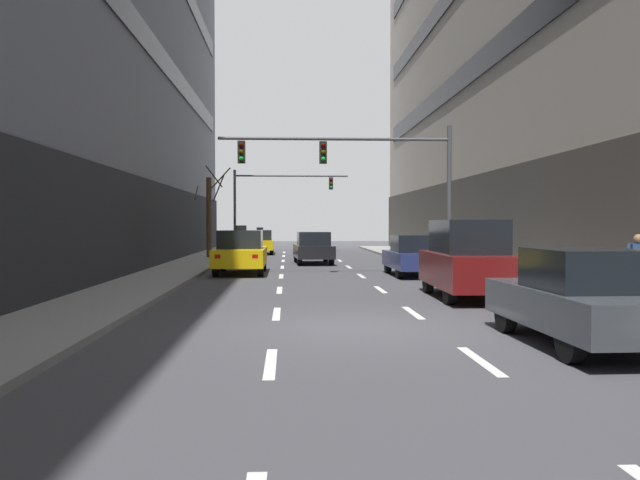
% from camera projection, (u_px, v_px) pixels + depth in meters
% --- Properties ---
extents(ground_plane, '(120.00, 120.00, 0.00)m').
position_uv_depth(ground_plane, '(355.00, 328.00, 12.18)').
color(ground_plane, '#424247').
extents(sidewalk_left, '(2.56, 80.00, 0.14)m').
position_uv_depth(sidewalk_left, '(43.00, 327.00, 11.88)').
color(sidewalk_left, gray).
rests_on(sidewalk_left, ground).
extents(lane_stripe_l1_s3, '(0.16, 2.00, 0.01)m').
position_uv_depth(lane_stripe_l1_s3, '(271.00, 363.00, 9.11)').
color(lane_stripe_l1_s3, silver).
rests_on(lane_stripe_l1_s3, ground).
extents(lane_stripe_l1_s4, '(0.16, 2.00, 0.01)m').
position_uv_depth(lane_stripe_l1_s4, '(277.00, 314.00, 14.10)').
color(lane_stripe_l1_s4, silver).
rests_on(lane_stripe_l1_s4, ground).
extents(lane_stripe_l1_s5, '(0.16, 2.00, 0.01)m').
position_uv_depth(lane_stripe_l1_s5, '(280.00, 290.00, 19.09)').
color(lane_stripe_l1_s5, silver).
rests_on(lane_stripe_l1_s5, ground).
extents(lane_stripe_l1_s6, '(0.16, 2.00, 0.01)m').
position_uv_depth(lane_stripe_l1_s6, '(281.00, 276.00, 24.08)').
color(lane_stripe_l1_s6, silver).
rests_on(lane_stripe_l1_s6, ground).
extents(lane_stripe_l1_s7, '(0.16, 2.00, 0.01)m').
position_uv_depth(lane_stripe_l1_s7, '(282.00, 267.00, 29.08)').
color(lane_stripe_l1_s7, silver).
rests_on(lane_stripe_l1_s7, ground).
extents(lane_stripe_l1_s8, '(0.16, 2.00, 0.01)m').
position_uv_depth(lane_stripe_l1_s8, '(283.00, 261.00, 34.07)').
color(lane_stripe_l1_s8, silver).
rests_on(lane_stripe_l1_s8, ground).
extents(lane_stripe_l1_s9, '(0.16, 2.00, 0.01)m').
position_uv_depth(lane_stripe_l1_s9, '(284.00, 256.00, 39.06)').
color(lane_stripe_l1_s9, silver).
rests_on(lane_stripe_l1_s9, ground).
extents(lane_stripe_l1_s10, '(0.16, 2.00, 0.01)m').
position_uv_depth(lane_stripe_l1_s10, '(284.00, 252.00, 44.05)').
color(lane_stripe_l1_s10, silver).
rests_on(lane_stripe_l1_s10, ground).
extents(lane_stripe_l2_s3, '(0.16, 2.00, 0.01)m').
position_uv_depth(lane_stripe_l2_s3, '(480.00, 361.00, 9.26)').
color(lane_stripe_l2_s3, silver).
rests_on(lane_stripe_l2_s3, ground).
extents(lane_stripe_l2_s4, '(0.16, 2.00, 0.01)m').
position_uv_depth(lane_stripe_l2_s4, '(413.00, 313.00, 14.25)').
color(lane_stripe_l2_s4, silver).
rests_on(lane_stripe_l2_s4, ground).
extents(lane_stripe_l2_s5, '(0.16, 2.00, 0.01)m').
position_uv_depth(lane_stripe_l2_s5, '(380.00, 289.00, 19.24)').
color(lane_stripe_l2_s5, silver).
rests_on(lane_stripe_l2_s5, ground).
extents(lane_stripe_l2_s6, '(0.16, 2.00, 0.01)m').
position_uv_depth(lane_stripe_l2_s6, '(361.00, 276.00, 24.24)').
color(lane_stripe_l2_s6, silver).
rests_on(lane_stripe_l2_s6, ground).
extents(lane_stripe_l2_s7, '(0.16, 2.00, 0.01)m').
position_uv_depth(lane_stripe_l2_s7, '(349.00, 267.00, 29.23)').
color(lane_stripe_l2_s7, silver).
rests_on(lane_stripe_l2_s7, ground).
extents(lane_stripe_l2_s8, '(0.16, 2.00, 0.01)m').
position_uv_depth(lane_stripe_l2_s8, '(340.00, 261.00, 34.22)').
color(lane_stripe_l2_s8, silver).
rests_on(lane_stripe_l2_s8, ground).
extents(lane_stripe_l2_s9, '(0.16, 2.00, 0.01)m').
position_uv_depth(lane_stripe_l2_s9, '(333.00, 256.00, 39.21)').
color(lane_stripe_l2_s9, silver).
rests_on(lane_stripe_l2_s9, ground).
extents(lane_stripe_l2_s10, '(0.16, 2.00, 0.01)m').
position_uv_depth(lane_stripe_l2_s10, '(328.00, 252.00, 44.20)').
color(lane_stripe_l2_s10, silver).
rests_on(lane_stripe_l2_s10, ground).
extents(car_driving_0, '(1.96, 4.29, 1.58)m').
position_uv_depth(car_driving_0, '(313.00, 248.00, 31.63)').
color(car_driving_0, black).
rests_on(car_driving_0, ground).
extents(taxi_driving_1, '(1.78, 4.19, 1.74)m').
position_uv_depth(taxi_driving_1, '(260.00, 242.00, 41.57)').
color(taxi_driving_1, black).
rests_on(taxi_driving_1, ground).
extents(taxi_driving_2, '(1.93, 4.61, 1.92)m').
position_uv_depth(taxi_driving_2, '(241.00, 252.00, 25.32)').
color(taxi_driving_2, black).
rests_on(taxi_driving_2, ground).
extents(car_parked_1, '(1.83, 4.26, 1.59)m').
position_uv_depth(car_parked_1, '(582.00, 298.00, 10.37)').
color(car_parked_1, black).
rests_on(car_parked_1, ground).
extents(car_parked_2, '(1.89, 4.34, 2.09)m').
position_uv_depth(car_parked_2, '(467.00, 259.00, 16.97)').
color(car_parked_2, black).
rests_on(car_parked_2, ground).
extents(car_parked_3, '(1.77, 4.16, 1.56)m').
position_uv_depth(car_parked_3, '(413.00, 256.00, 24.27)').
color(car_parked_3, black).
rests_on(car_parked_3, ground).
extents(traffic_signal_0, '(8.94, 0.35, 5.61)m').
position_uv_depth(traffic_signal_0, '(365.00, 167.00, 24.43)').
color(traffic_signal_0, '#4C4C51').
rests_on(traffic_signal_0, sidewalk_right).
extents(traffic_signal_1, '(7.99, 0.34, 5.59)m').
position_uv_depth(traffic_signal_1, '(271.00, 194.00, 44.63)').
color(traffic_signal_1, '#4C4C51').
rests_on(traffic_signal_1, sidewalk_left).
extents(street_tree_0, '(1.93, 1.97, 4.97)m').
position_uv_depth(street_tree_0, '(209.00, 215.00, 35.01)').
color(street_tree_0, '#4C3823').
rests_on(street_tree_0, sidewalk_left).
extents(pedestrian_0, '(0.53, 0.22, 1.61)m').
position_uv_depth(pedestrian_0, '(638.00, 265.00, 14.34)').
color(pedestrian_0, black).
rests_on(pedestrian_0, sidewalk_right).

